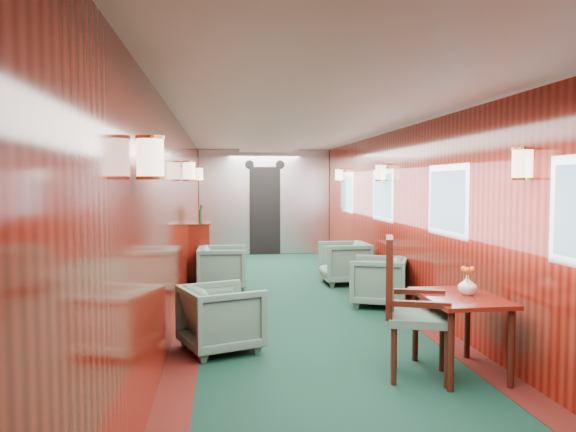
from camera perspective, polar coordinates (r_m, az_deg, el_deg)
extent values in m
plane|color=black|center=(7.19, 1.28, -9.85)|extent=(12.00, 12.00, 0.00)
cube|color=silver|center=(7.03, 1.31, 9.14)|extent=(3.00, 12.00, 0.10)
cube|color=silver|center=(7.03, 1.31, 9.22)|extent=(1.20, 12.00, 0.06)
cube|color=maroon|center=(12.97, -2.41, 1.46)|extent=(3.00, 0.10, 2.40)
cube|color=maroon|center=(6.96, -11.03, -0.35)|extent=(0.10, 12.00, 2.40)
cube|color=maroon|center=(7.37, 12.92, -0.16)|extent=(0.10, 12.00, 2.40)
cube|color=#3C0F0C|center=(7.13, -9.69, -9.98)|extent=(0.30, 12.00, 0.01)
cube|color=#3C0F0C|center=(7.49, 11.70, -9.35)|extent=(0.30, 12.00, 0.01)
cube|color=silver|center=(12.89, -2.39, 1.44)|extent=(2.98, 0.12, 2.38)
cube|color=black|center=(12.82, -2.36, 0.54)|extent=(0.70, 0.06, 2.00)
cylinder|color=black|center=(12.80, -3.94, 5.23)|extent=(0.20, 0.04, 0.20)
cylinder|color=black|center=(12.85, -0.81, 5.23)|extent=(0.20, 0.04, 0.20)
cube|color=silver|center=(6.42, 15.87, 1.51)|extent=(0.02, 1.10, 0.80)
cube|color=slate|center=(6.42, 15.80, 1.51)|extent=(0.01, 0.96, 0.66)
cube|color=silver|center=(8.78, 9.59, 2.08)|extent=(0.02, 1.10, 0.80)
cube|color=slate|center=(8.78, 9.54, 2.08)|extent=(0.01, 0.96, 0.66)
cube|color=silver|center=(11.20, 5.99, 2.40)|extent=(0.02, 1.10, 0.80)
cube|color=slate|center=(11.20, 5.95, 2.40)|extent=(0.01, 0.96, 0.66)
cylinder|color=#FFE9C6|center=(3.45, -13.82, 5.77)|extent=(0.16, 0.16, 0.24)
cylinder|color=gold|center=(3.45, -13.79, 3.78)|extent=(0.17, 0.17, 0.02)
cylinder|color=#FFE9C6|center=(4.85, 22.71, 4.91)|extent=(0.16, 0.16, 0.24)
cylinder|color=gold|center=(4.85, 22.68, 3.49)|extent=(0.17, 0.17, 0.02)
cylinder|color=#FFE9C6|center=(7.44, -10.02, 4.53)|extent=(0.16, 0.16, 0.24)
cylinder|color=gold|center=(7.44, -10.01, 3.61)|extent=(0.17, 0.17, 0.02)
cylinder|color=#FFE9C6|center=(8.56, 9.41, 4.39)|extent=(0.16, 0.16, 0.24)
cylinder|color=gold|center=(8.56, 9.40, 3.59)|extent=(0.17, 0.17, 0.02)
cylinder|color=#FFE9C6|center=(10.43, -9.08, 4.22)|extent=(0.16, 0.16, 0.24)
cylinder|color=gold|center=(10.43, -9.08, 3.56)|extent=(0.17, 0.17, 0.02)
cylinder|color=#FFE9C6|center=(11.48, 5.23, 4.18)|extent=(0.16, 0.16, 0.24)
cylinder|color=gold|center=(11.47, 5.23, 3.58)|extent=(0.17, 0.17, 0.02)
cube|color=maroon|center=(5.09, 17.13, -7.95)|extent=(0.65, 0.92, 0.04)
cylinder|color=#3B150D|center=(4.72, 16.22, -13.07)|extent=(0.05, 0.05, 0.64)
cylinder|color=#3B150D|center=(4.95, 21.73, -12.43)|extent=(0.05, 0.05, 0.64)
cylinder|color=#3B150D|center=(5.42, 12.82, -10.87)|extent=(0.05, 0.05, 0.64)
cylinder|color=#3B150D|center=(5.61, 17.76, -10.45)|extent=(0.05, 0.05, 0.64)
cube|color=#1C4338|center=(4.93, 13.20, -10.09)|extent=(0.63, 0.63, 0.07)
cube|color=#3B150D|center=(4.85, 10.25, -6.02)|extent=(0.19, 0.46, 0.66)
cube|color=#1C4338|center=(4.86, 10.57, -6.79)|extent=(0.12, 0.34, 0.40)
cube|color=#3B150D|center=(4.64, 13.40, -8.71)|extent=(0.46, 0.19, 0.04)
cube|color=#3B150D|center=(5.14, 13.07, -7.52)|extent=(0.46, 0.19, 0.04)
cylinder|color=#3B150D|center=(4.79, 10.72, -13.81)|extent=(0.05, 0.05, 0.47)
cylinder|color=#3B150D|center=(4.81, 15.86, -13.80)|extent=(0.05, 0.05, 0.47)
cylinder|color=#3B150D|center=(5.19, 10.66, -12.44)|extent=(0.05, 0.05, 0.47)
cylinder|color=#3B150D|center=(5.21, 15.39, -12.44)|extent=(0.05, 0.05, 0.47)
cube|color=maroon|center=(9.59, -8.87, -3.56)|extent=(0.33, 1.09, 0.98)
cube|color=#3B150D|center=(9.54, -8.84, -0.65)|extent=(0.35, 1.11, 0.02)
cylinder|color=#24482B|center=(9.26, -8.85, -0.03)|extent=(0.07, 0.07, 0.22)
cylinder|color=#24482B|center=(9.64, -8.76, 0.29)|extent=(0.06, 0.06, 0.28)
cylinder|color=gold|center=(9.86, -8.72, 0.07)|extent=(0.08, 0.08, 0.18)
imported|color=silver|center=(5.15, 17.77, -6.69)|extent=(0.19, 0.19, 0.17)
imported|color=#1C4338|center=(5.62, -6.81, -10.24)|extent=(0.92, 0.91, 0.65)
imported|color=#1C4338|center=(8.70, -6.69, -5.26)|extent=(0.75, 0.73, 0.68)
imported|color=#1C4338|center=(7.65, 9.19, -6.56)|extent=(0.93, 0.92, 0.66)
imported|color=#1C4338|center=(9.19, 5.76, -4.74)|extent=(0.77, 0.75, 0.69)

